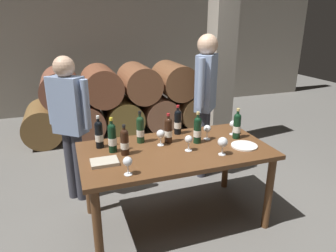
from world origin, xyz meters
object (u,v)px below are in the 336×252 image
Objects in this scene: wine_glass_3 at (189,140)px; sommelier_presenting at (206,94)px; wine_bottle_1 at (178,122)px; wine_bottle_5 at (99,134)px; wine_glass_2 at (161,134)px; tasting_notebook at (104,162)px; serving_plate at (244,146)px; wine_bottle_7 at (198,130)px; wine_glass_0 at (128,162)px; dining_table at (175,158)px; wine_bottle_2 at (125,142)px; wine_bottle_6 at (112,137)px; taster_seated_left at (70,118)px; wine_bottle_0 at (168,130)px; wine_bottle_4 at (140,129)px; wine_bottle_3 at (237,126)px; wine_glass_5 at (223,143)px; wine_glass_1 at (233,125)px; wine_glass_4 at (207,129)px.

sommelier_presenting reaches higher than wine_glass_3.
wine_bottle_5 is at bearing -173.50° from wine_bottle_1.
wine_bottle_5 is 2.00× the size of wine_glass_2.
tasting_notebook is 0.92× the size of serving_plate.
wine_glass_0 is at bearing -152.02° from wine_bottle_7.
wine_bottle_5 is at bearing 158.31° from dining_table.
wine_bottle_2 is 0.36m from wine_glass_2.
wine_bottle_6 is 0.27m from tasting_notebook.
taster_seated_left is at bearing 140.31° from wine_glass_3.
tasting_notebook is at bearing -158.39° from wine_bottle_0.
wine_bottle_5 is 1.38× the size of tasting_notebook.
wine_bottle_1 is 1.09m from taster_seated_left.
sommelier_presenting is (0.91, 0.50, 0.15)m from wine_bottle_4.
wine_bottle_1 is at bearing 132.25° from serving_plate.
tasting_notebook is (-0.80, -0.44, -0.12)m from wine_bottle_1.
wine_bottle_0 reaches higher than wine_glass_0.
wine_bottle_3 reaches higher than wine_bottle_0.
taster_seated_left is (-0.22, 0.81, 0.15)m from tasting_notebook.
wine_bottle_7 is at bearing -20.00° from wine_bottle_4.
wine_bottle_1 is at bearing 41.62° from wine_glass_2.
wine_glass_0 is at bearing -174.39° from wine_glass_5.
wine_glass_3 is at bearing -17.41° from wine_bottle_6.
wine_bottle_4 is 0.48m from wine_glass_3.
wine_bottle_1 is 0.56m from wine_glass_1.
taster_seated_left is at bearing 121.16° from wine_bottle_2.
wine_glass_3 is (-0.58, -0.22, -0.00)m from wine_glass_1.
wine_glass_5 is 0.31m from serving_plate.
wine_bottle_4 is 0.38m from wine_bottle_5.
wine_glass_1 is 0.92× the size of wine_glass_5.
wine_bottle_0 is 0.27m from wine_bottle_7.
wine_bottle_6 is (0.10, -0.14, 0.00)m from wine_bottle_5.
wine_bottle_7 is 0.18× the size of sommelier_presenting.
taster_seated_left reaches higher than wine_glass_4.
serving_plate is (1.07, -0.19, -0.11)m from wine_bottle_2.
wine_glass_0 is at bearing -70.91° from taster_seated_left.
wine_glass_5 is 1.07m from sommelier_presenting.
wine_bottle_1 is 2.06× the size of wine_glass_4.
wine_bottle_3 reaches higher than wine_bottle_2.
sommelier_presenting is at bearing 39.89° from wine_glass_2.
wine_bottle_7 is 2.01× the size of wine_glass_2.
sommelier_presenting reaches higher than tasting_notebook.
sommelier_presenting reaches higher than wine_bottle_1.
wine_bottle_3 is 0.20× the size of taster_seated_left.
wine_bottle_0 is at bearing 113.70° from wine_glass_3.
sommelier_presenting is at bearing 33.01° from wine_bottle_2.
wine_glass_3 reaches higher than tasting_notebook.
sommelier_presenting is at bearing 1.13° from taster_seated_left.
sommelier_presenting is 1.11× the size of taster_seated_left.
tasting_notebook is (-0.64, -0.25, -0.11)m from wine_bottle_0.
wine_bottle_7 reaches higher than wine_bottle_0.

